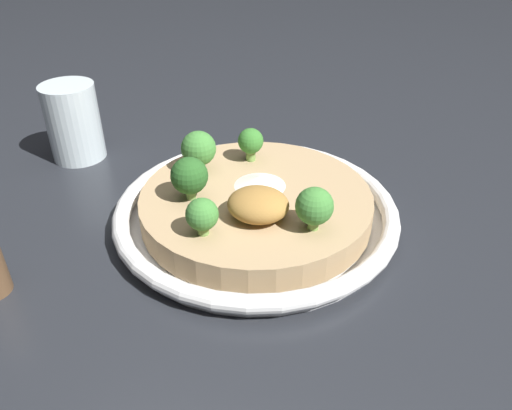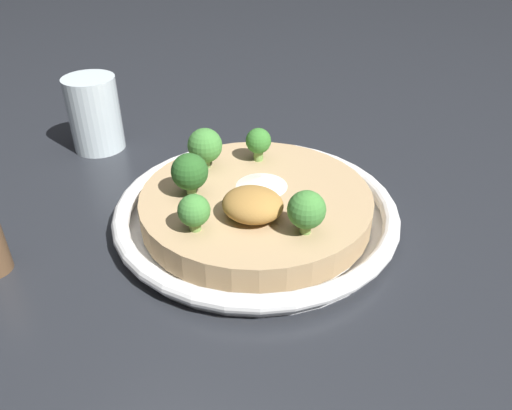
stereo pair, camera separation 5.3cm
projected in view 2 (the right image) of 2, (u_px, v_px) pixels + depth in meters
ground_plane at (256, 221)px, 0.54m from camera, size 6.00×6.00×0.00m
risotto_bowl at (256, 209)px, 0.53m from camera, size 0.30×0.30×0.04m
cheese_sprinkle at (262, 181)px, 0.53m from camera, size 0.06×0.06×0.01m
crispy_onion_garnish at (253, 204)px, 0.47m from camera, size 0.06×0.05×0.03m
broccoli_right at (190, 172)px, 0.50m from camera, size 0.04×0.04×0.05m
broccoli_front at (258, 142)px, 0.57m from camera, size 0.03×0.03×0.04m
broccoli_front_right at (205, 146)px, 0.55m from camera, size 0.04×0.04×0.05m
broccoli_back_left at (306, 210)px, 0.45m from camera, size 0.04×0.04×0.04m
broccoli_back_right at (194, 211)px, 0.45m from camera, size 0.03×0.03×0.04m
drinking_glass at (94, 114)px, 0.66m from camera, size 0.07×0.07×0.10m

